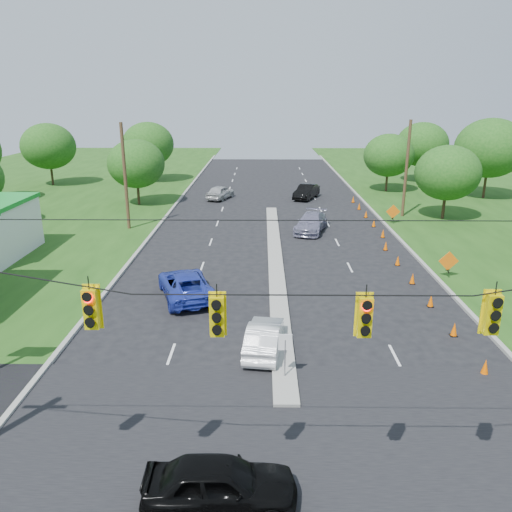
{
  "coord_description": "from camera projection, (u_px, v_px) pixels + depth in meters",
  "views": [
    {
      "loc": [
        -0.94,
        -11.85,
        11.05
      ],
      "look_at": [
        -1.26,
        13.77,
        2.8
      ],
      "focal_mm": 35.0,
      "sensor_mm": 36.0,
      "label": 1
    }
  ],
  "objects": [
    {
      "name": "cone_7",
      "position": [
        383.0,
        233.0,
        40.61
      ],
      "size": [
        0.32,
        0.32,
        0.7
      ],
      "primitive_type": "cone",
      "color": "#F95E00",
      "rests_on": "ground"
    },
    {
      "name": "tree_10",
      "position": [
        490.0,
        148.0,
        54.53
      ],
      "size": [
        7.56,
        7.56,
        8.82
      ],
      "color": "black",
      "rests_on": "ground"
    },
    {
      "name": "blue_pickup",
      "position": [
        186.0,
        285.0,
        28.44
      ],
      "size": [
        4.24,
        6.12,
        1.55
      ],
      "primitive_type": "imported",
      "rotation": [
        0.0,
        0.0,
        3.47
      ],
      "color": "#2638AE",
      "rests_on": "ground"
    },
    {
      "name": "cone_10",
      "position": [
        359.0,
        206.0,
        50.61
      ],
      "size": [
        0.32,
        0.32,
        0.7
      ],
      "primitive_type": "cone",
      "color": "#F95E00",
      "rests_on": "ground"
    },
    {
      "name": "utility_pole_far_right",
      "position": [
        406.0,
        169.0,
        46.43
      ],
      "size": [
        0.28,
        0.28,
        9.0
      ],
      "primitive_type": "cylinder",
      "color": "#422D1C",
      "rests_on": "ground"
    },
    {
      "name": "tree_12",
      "position": [
        389.0,
        155.0,
        58.84
      ],
      "size": [
        5.88,
        5.88,
        6.86
      ],
      "color": "black",
      "rests_on": "ground"
    },
    {
      "name": "curb_left",
      "position": [
        157.0,
        229.0,
        43.32
      ],
      "size": [
        0.25,
        110.0,
        0.16
      ],
      "primitive_type": "cube",
      "color": "gray",
      "rests_on": "ground"
    },
    {
      "name": "median",
      "position": [
        275.0,
        262.0,
        34.64
      ],
      "size": [
        1.0,
        34.0,
        0.18
      ],
      "primitive_type": "cube",
      "color": "gray",
      "rests_on": "ground"
    },
    {
      "name": "black_sedan",
      "position": [
        220.0,
        483.0,
        13.92
      ],
      "size": [
        4.38,
        1.86,
        1.48
      ],
      "primitive_type": "imported",
      "rotation": [
        0.0,
        0.0,
        1.6
      ],
      "color": "black",
      "rests_on": "ground"
    },
    {
      "name": "cone_3",
      "position": [
        431.0,
        301.0,
        27.3
      ],
      "size": [
        0.32,
        0.32,
        0.7
      ],
      "primitive_type": "cone",
      "color": "#F95E00",
      "rests_on": "ground"
    },
    {
      "name": "cone_6",
      "position": [
        386.0,
        246.0,
        37.29
      ],
      "size": [
        0.32,
        0.32,
        0.7
      ],
      "primitive_type": "cone",
      "color": "#F95E00",
      "rests_on": "ground"
    },
    {
      "name": "silver_car_oncoming",
      "position": [
        220.0,
        192.0,
        55.67
      ],
      "size": [
        3.26,
        4.87,
        1.54
      ],
      "primitive_type": "imported",
      "rotation": [
        0.0,
        0.0,
        2.79
      ],
      "color": "#B3B3B3",
      "rests_on": "ground"
    },
    {
      "name": "cone_2",
      "position": [
        454.0,
        329.0,
        23.96
      ],
      "size": [
        0.32,
        0.32,
        0.7
      ],
      "primitive_type": "cone",
      "color": "#F95E00",
      "rests_on": "ground"
    },
    {
      "name": "work_sign_1",
      "position": [
        449.0,
        262.0,
        31.32
      ],
      "size": [
        1.27,
        0.58,
        1.37
      ],
      "color": "black",
      "rests_on": "ground"
    },
    {
      "name": "tree_4",
      "position": [
        48.0,
        146.0,
        62.96
      ],
      "size": [
        6.72,
        6.72,
        7.84
      ],
      "color": "black",
      "rests_on": "ground"
    },
    {
      "name": "tree_9",
      "position": [
        448.0,
        173.0,
        45.49
      ],
      "size": [
        5.88,
        5.88,
        6.86
      ],
      "color": "black",
      "rests_on": "ground"
    },
    {
      "name": "cone_1",
      "position": [
        485.0,
        367.0,
        20.63
      ],
      "size": [
        0.32,
        0.32,
        0.7
      ],
      "primitive_type": "cone",
      "color": "#F95E00",
      "rests_on": "ground"
    },
    {
      "name": "white_sedan",
      "position": [
        264.0,
        337.0,
        22.45
      ],
      "size": [
        1.95,
        4.33,
        1.38
      ],
      "primitive_type": "imported",
      "rotation": [
        0.0,
        0.0,
        3.02
      ],
      "color": "white",
      "rests_on": "ground"
    },
    {
      "name": "tree_5",
      "position": [
        136.0,
        164.0,
        51.56
      ],
      "size": [
        5.88,
        5.88,
        6.86
      ],
      "color": "black",
      "rests_on": "ground"
    },
    {
      "name": "work_sign_2",
      "position": [
        393.0,
        212.0,
        44.65
      ],
      "size": [
        1.27,
        0.58,
        1.37
      ],
      "color": "black",
      "rests_on": "ground"
    },
    {
      "name": "cone_8",
      "position": [
        374.0,
        223.0,
        43.94
      ],
      "size": [
        0.32,
        0.32,
        0.7
      ],
      "primitive_type": "cone",
      "color": "#F95E00",
      "rests_on": "ground"
    },
    {
      "name": "median_sign",
      "position": [
        285.0,
        347.0,
        19.91
      ],
      "size": [
        0.55,
        0.06,
        2.05
      ],
      "color": "gray",
      "rests_on": "ground"
    },
    {
      "name": "cone_9",
      "position": [
        366.0,
        214.0,
        47.27
      ],
      "size": [
        0.32,
        0.32,
        0.7
      ],
      "primitive_type": "cone",
      "color": "#F95E00",
      "rests_on": "ground"
    },
    {
      "name": "ground",
      "position": [
        293.0,
        490.0,
        14.65
      ],
      "size": [
        160.0,
        160.0,
        0.0
      ],
      "primitive_type": "plane",
      "color": "black",
      "rests_on": "ground"
    },
    {
      "name": "dark_car_receding",
      "position": [
        306.0,
        192.0,
        55.84
      ],
      "size": [
        3.46,
        5.12,
        1.6
      ],
      "primitive_type": "imported",
      "rotation": [
        0.0,
        0.0,
        -0.4
      ],
      "color": "black",
      "rests_on": "ground"
    },
    {
      "name": "silver_car_far",
      "position": [
        311.0,
        223.0,
        42.28
      ],
      "size": [
        3.59,
        5.73,
        1.55
      ],
      "primitive_type": "imported",
      "rotation": [
        0.0,
        0.0,
        -0.29
      ],
      "color": "slate",
      "rests_on": "ground"
    },
    {
      "name": "cross_street",
      "position": [
        293.0,
        490.0,
        14.65
      ],
      "size": [
        160.0,
        14.0,
        0.02
      ],
      "primitive_type": "cube",
      "color": "black",
      "rests_on": "ground"
    },
    {
      "name": "cone_5",
      "position": [
        398.0,
        260.0,
        33.96
      ],
      "size": [
        0.32,
        0.32,
        0.7
      ],
      "primitive_type": "cone",
      "color": "#F95E00",
      "rests_on": "ground"
    },
    {
      "name": "curb_right",
      "position": [
        390.0,
        230.0,
        43.08
      ],
      "size": [
        0.25,
        110.0,
        0.16
      ],
      "primitive_type": "cube",
      "color": "gray",
      "rests_on": "ground"
    },
    {
      "name": "cone_11",
      "position": [
        353.0,
        199.0,
        53.94
      ],
      "size": [
        0.32,
        0.32,
        0.7
      ],
      "primitive_type": "cone",
      "color": "#F95E00",
      "rests_on": "ground"
    },
    {
      "name": "utility_pole_far_left",
      "position": [
        125.0,
        177.0,
        41.97
      ],
      "size": [
        0.28,
        0.28,
        9.0
      ],
      "primitive_type": "cylinder",
      "color": "#422D1C",
      "rests_on": "ground"
    },
    {
      "name": "signal_span",
      "position": [
        298.0,
        357.0,
        12.18
      ],
      "size": [
        25.6,
        0.32,
        9.0
      ],
      "color": "#422D1C",
      "rests_on": "ground"
    },
    {
      "name": "tree_11",
      "position": [
        422.0,
        144.0,
        65.24
      ],
      "size": [
        6.72,
        6.72,
        7.84
      ],
      "color": "black",
      "rests_on": "ground"
    },
    {
      "name": "tree_6",
      "position": [
        148.0,
        144.0,
        65.67
      ],
      "size": [
        6.72,
        6.72,
        7.84
      ],
      "color": "black",
      "rests_on": "ground"
    },
    {
      "name": "cone_4",
      "position": [
        413.0,
        278.0,
        30.63
      ],
      "size": [
        0.32,
        0.32,
        0.7
      ],
      "primitive_type": "cone",
      "color": "#F95E00",
      "rests_on": "ground"
    }
  ]
}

